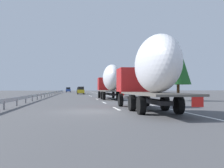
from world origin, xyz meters
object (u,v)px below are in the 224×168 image
(car_blue_sedan, at_px, (68,90))
(truck_lead, at_px, (110,80))
(car_yellow_coupe, at_px, (81,90))
(car_black_suv, at_px, (80,90))
(road_sign, at_px, (114,85))
(truck_trailing, at_px, (150,71))

(car_blue_sedan, bearing_deg, truck_lead, -173.88)
(car_yellow_coupe, bearing_deg, car_blue_sedan, 6.18)
(car_black_suv, height_order, road_sign, road_sign)
(truck_trailing, xyz_separation_m, car_yellow_coupe, (50.94, 3.33, -1.61))
(car_black_suv, relative_size, car_blue_sedan, 1.00)
(car_yellow_coupe, relative_size, road_sign, 1.43)
(car_yellow_coupe, bearing_deg, truck_trailing, -176.26)
(truck_trailing, relative_size, road_sign, 3.97)
(car_yellow_coupe, bearing_deg, car_black_suv, 0.22)
(truck_lead, relative_size, truck_trailing, 0.99)
(car_yellow_coupe, height_order, road_sign, road_sign)
(truck_trailing, relative_size, car_yellow_coupe, 2.77)
(truck_lead, height_order, truck_trailing, truck_trailing)
(truck_lead, bearing_deg, truck_trailing, -180.00)
(car_yellow_coupe, xyz_separation_m, car_blue_sedan, (37.10, 4.01, -0.00))
(car_black_suv, xyz_separation_m, car_blue_sedan, (24.15, 3.97, 0.04))
(car_black_suv, height_order, car_yellow_coupe, car_yellow_coupe)
(road_sign, bearing_deg, truck_lead, 170.39)
(road_sign, bearing_deg, car_yellow_coupe, 26.09)
(truck_trailing, bearing_deg, car_black_suv, 3.03)
(car_black_suv, relative_size, car_yellow_coupe, 1.04)
(truck_trailing, bearing_deg, car_yellow_coupe, 3.74)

